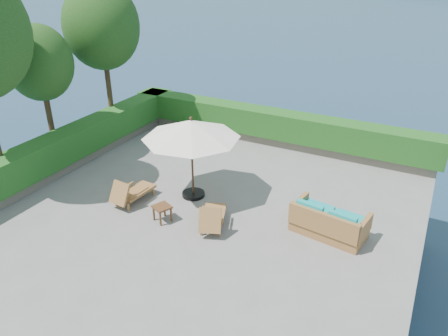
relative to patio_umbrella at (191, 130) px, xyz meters
The scene contains 14 objects.
ground 2.38m from the patio_umbrella, 41.27° to the right, with size 12.00×12.00×0.00m, color gray.
foundation 3.87m from the patio_umbrella, 41.27° to the right, with size 12.00×12.00×3.00m, color #564E44.
ocean 5.29m from the patio_umbrella, 41.27° to the right, with size 600.00×600.00×0.00m, color #172849.
planter_wall_far 5.45m from the patio_umbrella, 82.39° to the left, with size 12.00×0.60×0.36m, color gray.
planter_wall_left 5.36m from the patio_umbrella, behind, with size 0.60×12.00×0.36m, color gray.
hedge_far 5.24m from the patio_umbrella, 82.39° to the left, with size 12.40×0.90×1.00m, color #1F4714.
hedge_left 5.15m from the patio_umbrella, behind, with size 0.90×12.40×1.00m, color #1F4714.
tree_mid 5.88m from the patio_umbrella, behind, with size 2.20×2.20×4.83m.
tree_far 6.33m from the patio_umbrella, 153.89° to the left, with size 2.80×2.80×6.03m.
patio_umbrella is the anchor object (origin of this frame).
lounge_left 2.65m from the patio_umbrella, 140.87° to the right, with size 0.74×1.52×0.85m.
lounge_right 2.63m from the patio_umbrella, 42.54° to the right, with size 1.08×1.57×0.84m.
side_table 2.43m from the patio_umbrella, 91.65° to the right, with size 0.60×0.60×0.48m.
wicker_loveseat 4.67m from the patio_umbrella, ahead, with size 2.10×1.29×0.97m.
Camera 1 is at (5.62, -9.49, 6.89)m, focal length 35.00 mm.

